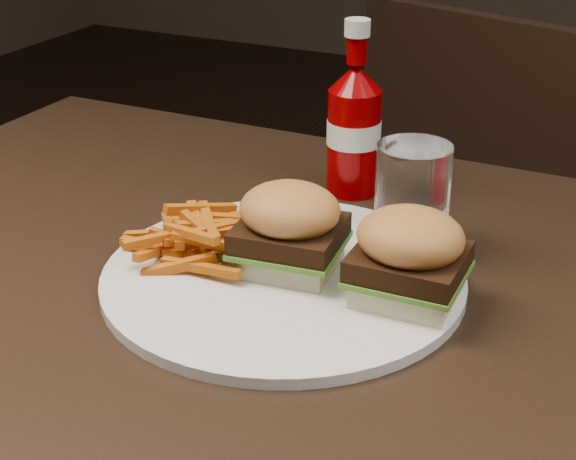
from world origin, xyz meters
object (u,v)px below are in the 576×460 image
at_px(chair_far, 514,246).
at_px(plate, 283,278).
at_px(dining_table, 323,323).
at_px(ketchup_bottle, 354,142).
at_px(tumbler, 412,201).

distance_m(chair_far, plate, 0.88).
xyz_separation_m(dining_table, plate, (-0.05, 0.02, 0.03)).
relative_size(dining_table, chair_far, 2.87).
bearing_deg(plate, chair_far, 85.63).
xyz_separation_m(ketchup_bottle, tumbler, (0.11, -0.12, -0.01)).
relative_size(chair_far, tumbler, 3.66).
distance_m(plate, tumbler, 0.15).
distance_m(dining_table, chair_far, 0.89).
xyz_separation_m(dining_table, tumbler, (0.03, 0.13, 0.08)).
xyz_separation_m(chair_far, plate, (-0.06, -0.82, 0.33)).
bearing_deg(chair_far, dining_table, 107.36).
height_order(plate, tumbler, tumbler).
bearing_deg(plate, dining_table, -21.92).
distance_m(plate, ketchup_bottle, 0.24).
bearing_deg(ketchup_bottle, plate, -83.91).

